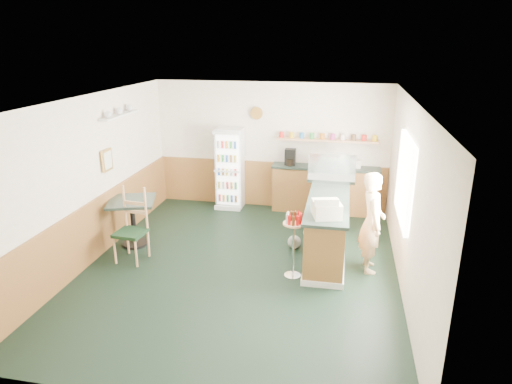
% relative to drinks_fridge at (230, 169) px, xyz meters
% --- Properties ---
extents(ground, '(6.00, 6.00, 0.00)m').
position_rel_drinks_fridge_xyz_m(ground, '(0.85, -2.74, -0.87)').
color(ground, black).
rests_on(ground, ground).
extents(room_envelope, '(5.04, 6.02, 2.72)m').
position_rel_drinks_fridge_xyz_m(room_envelope, '(0.63, -2.01, 0.66)').
color(room_envelope, silver).
rests_on(room_envelope, ground).
extents(service_counter, '(0.68, 3.01, 1.01)m').
position_rel_drinks_fridge_xyz_m(service_counter, '(2.20, -1.66, -0.41)').
color(service_counter, olive).
rests_on(service_counter, ground).
extents(back_counter, '(2.24, 0.42, 1.69)m').
position_rel_drinks_fridge_xyz_m(back_counter, '(2.04, 0.06, -0.32)').
color(back_counter, olive).
rests_on(back_counter, ground).
extents(drinks_fridge, '(0.57, 0.51, 1.74)m').
position_rel_drinks_fridge_xyz_m(drinks_fridge, '(0.00, 0.00, 0.00)').
color(drinks_fridge, silver).
rests_on(drinks_fridge, ground).
extents(display_case, '(0.87, 0.46, 0.50)m').
position_rel_drinks_fridge_xyz_m(display_case, '(2.20, -0.91, 0.39)').
color(display_case, silver).
rests_on(display_case, service_counter).
extents(cash_register, '(0.49, 0.50, 0.23)m').
position_rel_drinks_fridge_xyz_m(cash_register, '(2.20, -2.78, 0.26)').
color(cash_register, '#EEE2C5').
rests_on(cash_register, service_counter).
extents(shopkeeper, '(0.45, 0.58, 1.63)m').
position_rel_drinks_fridge_xyz_m(shopkeeper, '(2.90, -2.40, -0.05)').
color(shopkeeper, tan).
rests_on(shopkeeper, ground).
extents(condiment_stand, '(0.34, 0.34, 1.05)m').
position_rel_drinks_fridge_xyz_m(condiment_stand, '(1.73, -2.86, -0.15)').
color(condiment_stand, silver).
rests_on(condiment_stand, ground).
extents(newspaper_rack, '(0.09, 0.40, 0.48)m').
position_rel_drinks_fridge_xyz_m(newspaper_rack, '(1.85, -1.81, -0.40)').
color(newspaper_rack, black).
rests_on(newspaper_rack, ground).
extents(cafe_table, '(0.98, 0.98, 0.86)m').
position_rel_drinks_fridge_xyz_m(cafe_table, '(-1.20, -2.27, -0.26)').
color(cafe_table, black).
rests_on(cafe_table, ground).
extents(cafe_chair, '(0.50, 0.50, 1.24)m').
position_rel_drinks_fridge_xyz_m(cafe_chair, '(-0.97, -2.74, -0.22)').
color(cafe_chair, black).
rests_on(cafe_chair, ground).
extents(dog_doorstop, '(0.24, 0.31, 0.28)m').
position_rel_drinks_fridge_xyz_m(dog_doorstop, '(1.64, -1.87, -0.73)').
color(dog_doorstop, gray).
rests_on(dog_doorstop, ground).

